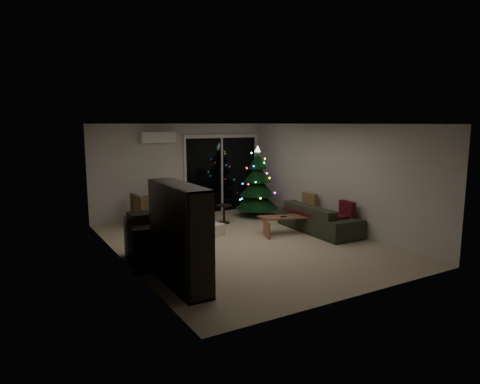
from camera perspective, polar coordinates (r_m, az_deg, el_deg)
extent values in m
plane|color=beige|center=(9.12, 0.41, -6.84)|extent=(6.50, 6.50, 0.00)
plane|color=white|center=(8.76, 0.43, 9.07)|extent=(6.50, 6.50, 0.00)
cube|color=silver|center=(11.74, -7.72, 2.92)|extent=(5.00, 0.02, 2.50)
cube|color=silver|center=(6.32, 15.67, -2.73)|extent=(5.00, 0.02, 2.50)
cube|color=silver|center=(7.89, -15.38, -0.40)|extent=(0.02, 6.50, 2.50)
cube|color=silver|center=(10.35, 12.42, 1.94)|extent=(0.02, 6.50, 2.50)
cube|color=black|center=(12.26, -2.48, 2.31)|extent=(2.20, 0.02, 2.10)
cube|color=white|center=(11.32, -10.88, 7.17)|extent=(0.90, 0.22, 0.28)
cube|color=#3F3833|center=(12.89, -3.53, -2.31)|extent=(2.60, 1.00, 0.10)
cube|color=white|center=(13.14, -4.34, 0.34)|extent=(2.20, 0.06, 1.00)
cube|color=black|center=(7.95, -12.99, -6.60)|extent=(0.64, 1.29, 0.77)
cube|color=black|center=(7.84, -13.11, -3.31)|extent=(0.39, 0.46, 0.16)
imported|color=brown|center=(10.93, -11.62, -2.15)|extent=(0.88, 0.90, 0.80)
cube|color=beige|center=(9.11, -8.35, -5.46)|extent=(0.52, 0.52, 0.46)
cube|color=silver|center=(9.38, -11.23, -5.69)|extent=(0.44, 0.37, 0.28)
cube|color=silver|center=(9.67, -3.36, -5.09)|extent=(0.47, 0.42, 0.27)
cylinder|color=black|center=(10.85, -2.14, -2.94)|extent=(0.47, 0.47, 0.48)
cylinder|color=black|center=(11.64, -11.72, 0.78)|extent=(0.27, 0.27, 1.71)
imported|color=#24281D|center=(10.19, 10.47, -3.40)|extent=(0.96, 2.25, 0.65)
cube|color=maroon|center=(10.09, 10.06, -2.66)|extent=(0.69, 1.60, 0.05)
cube|color=#9E7249|center=(10.78, 9.26, -1.25)|extent=(0.16, 0.44, 0.43)
cube|color=maroon|center=(9.83, 14.09, -2.42)|extent=(0.16, 0.43, 0.43)
cube|color=black|center=(9.78, 5.82, -3.27)|extent=(0.16, 0.05, 0.02)
cube|color=slate|center=(9.96, 6.81, -3.06)|extent=(0.15, 0.09, 0.02)
cone|color=black|center=(11.56, 2.34, 1.43)|extent=(1.44, 1.44, 1.91)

